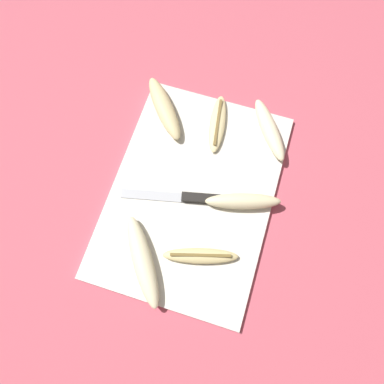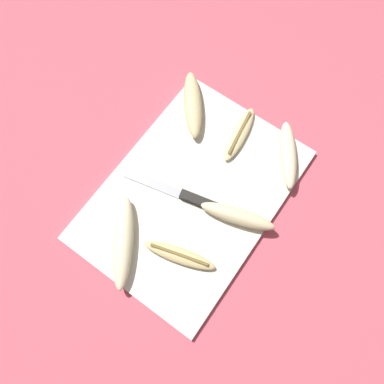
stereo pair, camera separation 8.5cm
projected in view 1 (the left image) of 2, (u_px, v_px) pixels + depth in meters
The scene contains 9 objects.
ground_plane at pixel (192, 195), 0.87m from camera, with size 4.00×4.00×0.00m, color #C65160.
cutting_board at pixel (192, 194), 0.87m from camera, with size 0.52×0.37×0.01m.
knife at pixel (193, 198), 0.85m from camera, with size 0.07×0.24×0.02m.
banana_pale_long at pixel (143, 261), 0.79m from camera, with size 0.19×0.15×0.04m.
banana_ripe_center at pixel (218, 124), 0.91m from camera, with size 0.16×0.06×0.02m.
banana_bright_far at pixel (269, 129), 0.90m from camera, with size 0.16×0.13×0.03m.
banana_cream_curved at pixel (243, 201), 0.84m from camera, with size 0.09×0.17×0.03m.
banana_spotted_left at pixel (200, 256), 0.81m from camera, with size 0.08×0.17×0.02m.
banana_mellow_near at pixel (164, 108), 0.91m from camera, with size 0.17×0.15×0.03m.
Camera 1 is at (-0.26, -0.08, 0.83)m, focal length 35.00 mm.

